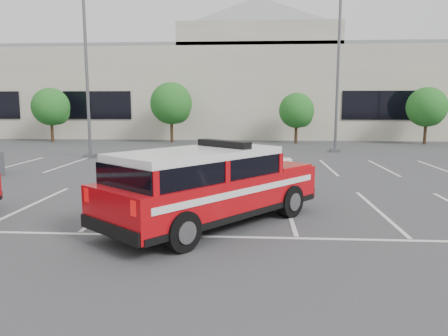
# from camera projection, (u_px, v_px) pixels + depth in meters

# --- Properties ---
(ground) EXTENTS (120.00, 120.00, 0.00)m
(ground) POSITION_uv_depth(u_px,v_px,m) (200.00, 208.00, 13.47)
(ground) COLOR #3D3D40
(ground) RESTS_ON ground
(stall_markings) EXTENTS (23.00, 15.00, 0.01)m
(stall_markings) POSITION_uv_depth(u_px,v_px,m) (213.00, 182.00, 17.90)
(stall_markings) COLOR silver
(stall_markings) RESTS_ON ground
(convention_building) EXTENTS (60.00, 16.99, 13.20)m
(convention_building) POSITION_uv_depth(u_px,v_px,m) (240.00, 88.00, 44.19)
(convention_building) COLOR beige
(convention_building) RESTS_ON ground
(tree_left) EXTENTS (3.07, 3.07, 4.42)m
(tree_left) POSITION_uv_depth(u_px,v_px,m) (52.00, 108.00, 35.80)
(tree_left) COLOR #3F2B19
(tree_left) RESTS_ON ground
(tree_mid_left) EXTENTS (3.37, 3.37, 4.85)m
(tree_mid_left) POSITION_uv_depth(u_px,v_px,m) (173.00, 105.00, 35.09)
(tree_mid_left) COLOR #3F2B19
(tree_mid_left) RESTS_ON ground
(tree_mid_right) EXTENTS (2.77, 2.77, 3.99)m
(tree_mid_right) POSITION_uv_depth(u_px,v_px,m) (298.00, 112.00, 34.50)
(tree_mid_right) COLOR #3F2B19
(tree_mid_right) RESTS_ON ground
(tree_right) EXTENTS (3.07, 3.07, 4.42)m
(tree_right) POSITION_uv_depth(u_px,v_px,m) (428.00, 108.00, 33.79)
(tree_right) COLOR #3F2B19
(tree_right) RESTS_ON ground
(light_pole_left) EXTENTS (0.90, 0.60, 10.24)m
(light_pole_left) POSITION_uv_depth(u_px,v_px,m) (87.00, 68.00, 25.07)
(light_pole_left) COLOR #59595E
(light_pole_left) RESTS_ON ground
(light_pole_mid) EXTENTS (0.90, 0.60, 10.24)m
(light_pole_mid) POSITION_uv_depth(u_px,v_px,m) (338.00, 72.00, 28.01)
(light_pole_mid) COLOR #59595E
(light_pole_mid) RESTS_ON ground
(fire_chief_suv) EXTENTS (5.81, 6.34, 2.22)m
(fire_chief_suv) POSITION_uv_depth(u_px,v_px,m) (210.00, 191.00, 11.52)
(fire_chief_suv) COLOR #A7080D
(fire_chief_suv) RESTS_ON ground
(white_pickup) EXTENTS (4.00, 5.45, 1.60)m
(white_pickup) POSITION_uv_depth(u_px,v_px,m) (240.00, 177.00, 15.32)
(white_pickup) COLOR silver
(white_pickup) RESTS_ON ground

